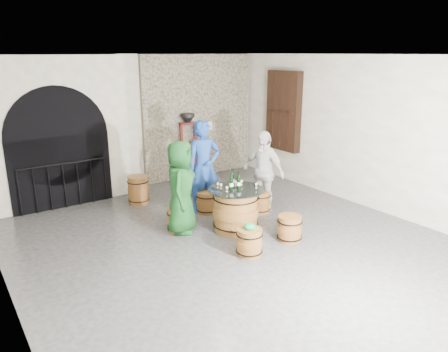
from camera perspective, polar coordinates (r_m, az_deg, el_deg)
ground at (r=7.62m, az=0.75°, el=-8.84°), size 8.00×8.00×0.00m
wall_back at (r=10.54m, az=-12.04°, el=7.02°), size 8.00×0.00×8.00m
wall_right at (r=9.52m, az=18.30°, el=5.58°), size 0.00×8.00×8.00m
ceiling at (r=6.89m, az=0.85°, el=16.00°), size 8.00×8.00×0.00m
stone_facing_panel at (r=11.30m, az=-3.43°, el=7.95°), size 3.20×0.12×3.18m
arched_opening at (r=9.72m, az=-21.79°, el=5.35°), size 3.10×0.60×3.19m
shuttered_window at (r=10.99m, az=7.97°, el=8.65°), size 0.23×1.10×2.00m
barrel_table at (r=7.98m, az=1.58°, el=-4.53°), size 1.05×1.05×0.81m
barrel_stool_left at (r=8.00m, az=-6.08°, el=-5.88°), size 0.45×0.45×0.46m
barrel_stool_far at (r=8.88m, az=-2.31°, el=-3.51°), size 0.45×0.45×0.46m
barrel_stool_right at (r=8.93m, az=4.87°, el=-3.45°), size 0.45×0.45×0.46m
barrel_stool_near_right at (r=7.68m, az=8.81°, el=-6.98°), size 0.45×0.45×0.46m
barrel_stool_near_left at (r=7.09m, az=3.41°, el=-8.85°), size 0.45×0.45×0.46m
green_cap at (r=6.98m, az=3.48°, el=-6.83°), size 0.23×0.18×0.10m
person_green at (r=7.78m, az=-5.84°, el=-1.52°), size 0.96×1.01×1.73m
person_blue at (r=8.75m, az=-2.72°, el=1.23°), size 0.78×0.60×1.93m
person_white at (r=8.84m, az=5.28°, el=0.61°), size 0.64×1.07×1.71m
wine_bottle_left at (r=7.75m, az=1.00°, el=-0.95°), size 0.08×0.08×0.32m
wine_bottle_center at (r=7.80m, az=2.00°, el=-0.83°), size 0.08×0.08×0.32m
wine_bottle_right at (r=8.00m, az=1.12°, el=-0.40°), size 0.08×0.08×0.32m
tasting_glass_a at (r=7.68m, az=0.39°, el=-1.76°), size 0.05×0.05×0.10m
tasting_glass_b at (r=8.06m, az=2.36°, el=-0.89°), size 0.05×0.05×0.10m
tasting_glass_c at (r=7.89m, az=-0.82°, el=-1.25°), size 0.05×0.05×0.10m
tasting_glass_d at (r=8.01m, az=1.53°, el=-0.99°), size 0.05×0.05×0.10m
tasting_glass_e at (r=7.90m, az=4.35°, el=-1.28°), size 0.05×0.05×0.10m
tasting_glass_f at (r=7.84m, az=-0.40°, el=-1.38°), size 0.05×0.05×0.10m
side_barrel at (r=9.56m, az=-11.45°, el=-1.85°), size 0.47×0.47×0.63m
corking_press at (r=10.95m, az=-4.81°, el=4.56°), size 0.73×0.46×1.75m
control_box at (r=11.40m, az=-2.12°, el=6.78°), size 0.18×0.10×0.22m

